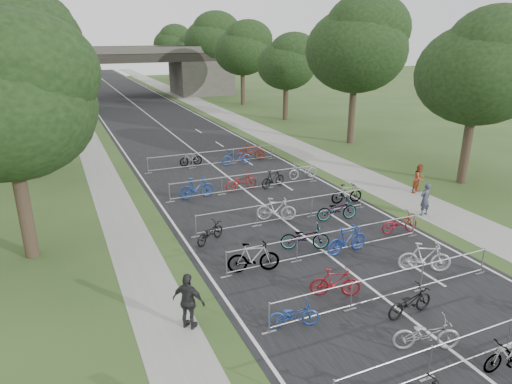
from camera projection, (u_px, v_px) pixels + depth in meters
road at (146, 114)px, 53.03m from camera, size 11.00×140.00×0.01m
sidewalk_right at (212, 109)px, 56.10m from camera, size 3.00×140.00×0.01m
sidewalk_left at (78, 118)px, 50.16m from camera, size 2.00×140.00×0.01m
lane_markings at (146, 114)px, 53.03m from camera, size 0.12×140.00×0.00m
overpass_bridge at (123, 72)px, 64.79m from camera, size 31.00×8.00×7.05m
tree_left_0 at (8, 102)px, 17.14m from camera, size 6.72×6.72×10.25m
tree_right_0 at (481, 69)px, 26.39m from camera, size 7.17×7.17×10.93m
tree_left_1 at (18, 61)px, 27.22m from camera, size 7.56×7.56×11.53m
tree_right_1 at (358, 46)px, 36.41m from camera, size 8.18×8.18×12.47m
tree_left_2 at (23, 43)px, 37.29m from camera, size 8.40×8.40×12.81m
tree_right_2 at (288, 63)px, 47.40m from camera, size 6.16×6.16×9.39m
tree_left_3 at (30, 57)px, 48.18m from camera, size 6.72×6.72×10.25m
tree_right_3 at (243, 49)px, 57.42m from camera, size 7.17×7.17×10.93m
tree_left_4 at (31, 46)px, 58.25m from camera, size 7.56×7.56×11.53m
tree_right_4 at (212, 40)px, 67.44m from camera, size 8.18×8.18×12.47m
tree_left_5 at (31, 38)px, 68.33m from camera, size 8.40×8.40×12.81m
tree_right_5 at (190, 51)px, 78.44m from camera, size 6.16×6.16×9.39m
tree_left_6 at (34, 47)px, 79.21m from camera, size 6.72×6.72×10.25m
tree_right_6 at (173, 43)px, 88.46m from camera, size 7.17×7.17×10.93m
barrier_row_1 at (471, 348)px, 12.86m from camera, size 9.70×0.08×1.10m
barrier_row_2 at (388, 286)px, 15.96m from camera, size 9.70×0.08×1.10m
barrier_row_3 at (329, 243)px, 19.23m from camera, size 9.70×0.08×1.10m
barrier_row_4 at (285, 211)px, 22.68m from camera, size 9.70×0.08×1.10m
barrier_row_5 at (246, 182)px, 26.99m from camera, size 9.70×0.08×1.10m
barrier_row_6 at (213, 158)px, 32.16m from camera, size 9.70×0.08×1.10m
bike_5 at (427, 334)px, 13.47m from camera, size 2.12×1.42×1.05m
bike_6 at (508, 355)px, 12.67m from camera, size 1.68×0.60×0.99m
bike_8 at (294, 315)px, 14.55m from camera, size 1.76×1.02×0.88m
bike_9 at (335, 282)px, 16.21m from camera, size 1.85×1.24×1.09m
bike_10 at (410, 302)px, 15.13m from camera, size 1.93×0.80×0.99m
bike_11 at (425, 257)px, 17.86m from camera, size 2.08×1.47×1.23m
bike_12 at (254, 258)px, 17.84m from camera, size 2.15×1.08×1.24m
bike_13 at (305, 237)px, 19.74m from camera, size 2.23×1.48×1.11m
bike_14 at (347, 240)px, 19.38m from camera, size 2.09×0.73×1.23m
bike_15 at (400, 223)px, 21.41m from camera, size 1.94×0.84×0.99m
bike_16 at (210, 233)px, 20.44m from camera, size 1.79×1.45×0.91m
bike_17 at (276, 209)px, 22.76m from camera, size 2.03×1.35×1.19m
bike_18 at (337, 210)px, 22.84m from camera, size 2.19×1.05×1.10m
bike_19 at (347, 194)px, 25.11m from camera, size 1.87×0.74×1.09m
bike_20 at (197, 188)px, 25.86m from camera, size 2.08×0.64×1.24m
bike_21 at (241, 181)px, 27.19m from camera, size 2.12×0.93×1.08m
bike_22 at (273, 179)px, 27.67m from camera, size 1.87×0.99×1.08m
bike_23 at (303, 171)px, 29.29m from camera, size 2.05×0.74×1.07m
bike_25 at (191, 159)px, 32.17m from camera, size 1.66×0.54×0.99m
bike_26 at (237, 157)px, 32.38m from camera, size 2.20×0.90×1.13m
bike_27 at (252, 151)px, 33.83m from camera, size 2.01×1.49×1.20m
pedestrian_a at (425, 199)px, 23.34m from camera, size 0.67×0.47×1.75m
pedestrian_b at (419, 179)px, 26.69m from camera, size 0.98×0.86×1.71m
pedestrian_c at (189, 302)px, 14.32m from camera, size 1.13×1.12×1.91m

